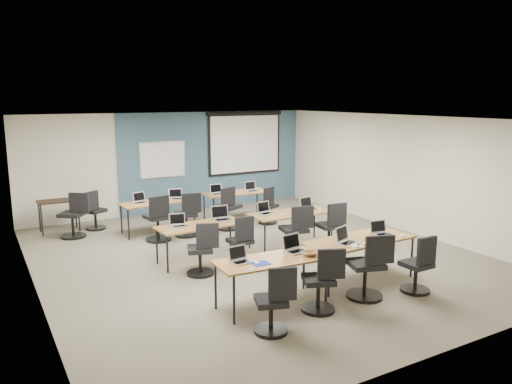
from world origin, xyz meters
TOP-DOWN VIEW (x-y plane):
  - floor at (0.00, 0.00)m, footprint 8.00×9.00m
  - ceiling at (0.00, 0.00)m, footprint 8.00×9.00m
  - wall_back at (0.00, 4.50)m, footprint 8.00×0.04m
  - wall_front at (0.00, -4.50)m, footprint 8.00×0.04m
  - wall_left at (-4.00, 0.00)m, footprint 0.04×9.00m
  - wall_right at (4.00, 0.00)m, footprint 0.04×9.00m
  - blue_accent_panel at (1.25, 4.47)m, footprint 5.50×0.04m
  - whiteboard at (-0.30, 4.43)m, footprint 1.28×0.03m
  - projector_screen at (2.20, 4.41)m, footprint 2.40×0.10m
  - training_table_front_left at (-0.96, -2.22)m, footprint 1.71×0.71m
  - training_table_front_right at (0.89, -2.06)m, footprint 1.94×0.81m
  - training_table_mid_left at (-1.07, 0.19)m, footprint 1.67×0.70m
  - training_table_mid_right at (0.99, 0.17)m, footprint 1.79×0.74m
  - training_table_back_left at (-1.08, 2.61)m, footprint 1.69×0.70m
  - training_table_back_right at (1.03, 2.73)m, footprint 1.66×0.69m
  - laptop_0 at (-1.44, -2.11)m, footprint 0.30×0.25m
  - mouse_0 at (-1.26, -2.28)m, footprint 0.09×0.12m
  - task_chair_0 at (-1.42, -3.03)m, footprint 0.48×0.46m
  - laptop_1 at (-0.45, -2.07)m, footprint 0.34×0.29m
  - mouse_1 at (-0.40, -2.27)m, footprint 0.07×0.10m
  - task_chair_1 at (-0.45, -2.78)m, footprint 0.53×0.50m
  - laptop_2 at (0.53, -2.13)m, footprint 0.35×0.29m
  - mouse_2 at (0.74, -2.35)m, footprint 0.08×0.11m
  - task_chair_2 at (0.48, -2.75)m, footprint 0.59×0.58m
  - laptop_3 at (1.41, -2.03)m, footprint 0.31×0.27m
  - mouse_3 at (1.66, -2.29)m, footprint 0.08×0.11m
  - task_chair_3 at (1.34, -2.97)m, footprint 0.48×0.48m
  - laptop_4 at (-1.47, 0.27)m, footprint 0.30×0.26m
  - mouse_4 at (-1.21, 0.06)m, footprint 0.09×0.11m
  - task_chair_4 at (-1.35, -0.52)m, footprint 0.51×0.49m
  - laptop_5 at (-0.55, 0.32)m, footprint 0.36×0.30m
  - mouse_5 at (-0.23, 0.09)m, footprint 0.09×0.11m
  - task_chair_5 at (-0.49, -0.36)m, footprint 0.46×0.46m
  - laptop_6 at (0.46, 0.35)m, footprint 0.32×0.27m
  - mouse_6 at (0.70, 0.08)m, footprint 0.07×0.11m
  - task_chair_6 at (0.71, -0.41)m, footprint 0.55×0.55m
  - laptop_7 at (1.47, 0.24)m, footprint 0.34×0.29m
  - mouse_7 at (1.65, 0.08)m, footprint 0.07×0.10m
  - task_chair_7 at (1.56, -0.45)m, footprint 0.52×0.52m
  - laptop_8 at (-1.47, 2.69)m, footprint 0.31×0.26m
  - mouse_8 at (-1.17, 2.47)m, footprint 0.09×0.11m
  - task_chair_8 at (-1.32, 1.91)m, footprint 0.56×0.56m
  - laptop_9 at (-0.59, 2.69)m, footprint 0.31×0.26m
  - mouse_9 at (-0.28, 2.47)m, footprint 0.08×0.11m
  - task_chair_9 at (-0.62, 1.95)m, footprint 0.54×0.53m
  - laptop_10 at (0.50, 2.74)m, footprint 0.32×0.27m
  - mouse_10 at (0.69, 2.50)m, footprint 0.07×0.11m
  - task_chair_10 at (0.44, 2.03)m, footprint 0.61×0.57m
  - laptop_11 at (1.44, 2.66)m, footprint 0.32×0.27m
  - mouse_11 at (1.68, 2.43)m, footprint 0.07×0.09m
  - task_chair_11 at (1.54, 2.02)m, footprint 0.49×0.46m
  - blue_mousepad at (-1.21, -2.32)m, footprint 0.26×0.22m
  - snack_bowl at (-0.37, -2.37)m, footprint 0.31×0.31m
  - snack_plate at (0.55, -2.35)m, footprint 0.21×0.21m
  - coffee_cup at (0.55, -2.41)m, footprint 0.05×0.05m
  - utility_table at (-3.07, 3.82)m, footprint 0.93×0.52m
  - spare_chair_a at (-2.32, 3.57)m, footprint 0.52×0.47m
  - spare_chair_b at (-2.86, 3.12)m, footprint 0.64×0.56m

SIDE VIEW (x-z plane):
  - floor at x=0.00m, z-range -0.01..0.01m
  - task_chair_11 at x=1.54m, z-range -0.09..0.86m
  - task_chair_0 at x=-1.42m, z-range -0.09..0.86m
  - task_chair_5 at x=-0.49m, z-range -0.09..0.86m
  - spare_chair_a at x=-2.32m, z-range -0.09..0.87m
  - task_chair_3 at x=1.34m, z-range -0.09..0.87m
  - task_chair_4 at x=-1.35m, z-range -0.09..0.88m
  - task_chair_1 at x=-0.45m, z-range -0.09..0.90m
  - task_chair_7 at x=1.56m, z-range -0.09..0.92m
  - task_chair_9 at x=-0.62m, z-range -0.09..0.93m
  - task_chair_6 at x=0.71m, z-range -0.09..0.94m
  - spare_chair_b at x=-2.86m, z-range -0.09..0.95m
  - task_chair_8 at x=-1.32m, z-range -0.09..0.95m
  - task_chair_10 at x=0.44m, z-range -0.09..0.96m
  - task_chair_2 at x=0.48m, z-range -0.09..0.96m
  - utility_table at x=-3.07m, z-range 0.28..1.03m
  - training_table_back_right at x=1.03m, z-range 0.32..1.05m
  - training_table_mid_left at x=-1.07m, z-range 0.32..1.05m
  - training_table_back_left at x=-1.08m, z-range 0.32..1.05m
  - training_table_front_left at x=-0.96m, z-range 0.32..1.05m
  - training_table_mid_right at x=0.99m, z-range 0.32..1.05m
  - training_table_front_right at x=0.89m, z-range 0.32..1.05m
  - blue_mousepad at x=-1.21m, z-range 0.73..0.74m
  - snack_plate at x=0.55m, z-range 0.73..0.74m
  - mouse_11 at x=1.68m, z-range 0.73..0.76m
  - mouse_1 at x=-0.40m, z-range 0.73..0.76m
  - mouse_2 at x=0.74m, z-range 0.73..0.76m
  - mouse_7 at x=1.65m, z-range 0.73..0.76m
  - mouse_9 at x=-0.28m, z-range 0.72..0.76m
  - mouse_4 at x=-1.21m, z-range 0.72..0.76m
  - mouse_5 at x=-0.23m, z-range 0.72..0.76m
  - mouse_10 at x=0.69m, z-range 0.72..0.76m
  - mouse_8 at x=-1.17m, z-range 0.72..0.76m
  - mouse_6 at x=0.70m, z-range 0.72..0.76m
  - mouse_3 at x=1.66m, z-range 0.72..0.76m
  - mouse_0 at x=-1.26m, z-range 0.72..0.76m
  - snack_bowl at x=-0.37m, z-range 0.73..0.79m
  - coffee_cup at x=0.55m, z-range 0.74..0.79m
  - laptop_0 at x=-1.44m, z-range 0.67..0.90m
  - laptop_4 at x=-1.47m, z-range 0.67..0.90m
  - laptop_9 at x=-0.59m, z-range 0.67..0.91m
  - laptop_8 at x=-1.47m, z-range 0.67..0.91m
  - laptop_3 at x=1.41m, z-range 0.67..0.91m
  - laptop_6 at x=0.46m, z-range 0.67..0.91m
  - laptop_10 at x=0.50m, z-range 0.67..0.91m
  - laptop_11 at x=1.44m, z-range 0.67..0.91m
  - laptop_7 at x=1.47m, z-range 0.67..0.92m
  - laptop_1 at x=-0.45m, z-range 0.66..0.92m
  - laptop_2 at x=0.53m, z-range 0.66..0.93m
  - laptop_5 at x=-0.55m, z-range 0.66..0.93m
  - wall_back at x=0.00m, z-range 0.00..2.70m
  - wall_front at x=0.00m, z-range 0.00..2.70m
  - wall_left at x=-4.00m, z-range 0.00..2.70m
  - wall_right at x=4.00m, z-range 0.00..2.70m
  - blue_accent_panel at x=1.25m, z-range 0.00..2.70m
  - whiteboard at x=-0.30m, z-range 0.96..1.94m
  - projector_screen at x=2.20m, z-range 0.98..2.80m
  - ceiling at x=0.00m, z-range 2.69..2.71m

